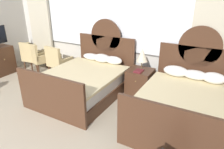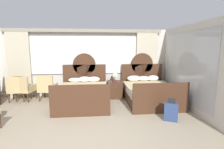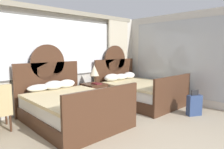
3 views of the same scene
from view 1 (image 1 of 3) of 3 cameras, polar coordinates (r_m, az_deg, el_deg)
name	(u,v)px [view 1 (image 1 of 3)]	position (r m, az deg, el deg)	size (l,w,h in m)	color
wall_back_window	(110,30)	(5.59, -0.70, 12.62)	(6.74, 0.22, 2.70)	beige
bed_near_window	(85,81)	(4.96, -7.71, -1.80)	(1.71, 2.23, 1.74)	#472B1C
bed_near_mirror	(185,105)	(4.14, 20.07, -8.19)	(1.71, 2.23, 1.74)	#472B1C
nightstand_between_beds	(140,82)	(4.97, 7.95, -2.23)	(0.58, 0.60, 0.65)	#472B1C
table_lamp_on_nightstand	(142,55)	(4.73, 8.62, 5.43)	(0.27, 0.27, 0.53)	brown
book_on_nightstand	(139,71)	(4.74, 7.64, 1.01)	(0.18, 0.26, 0.03)	maroon
armchair_by_window_left	(58,61)	(6.13, -15.17, 3.80)	(0.65, 0.65, 0.95)	tan
armchair_by_window_centre	(38,57)	(6.71, -20.24, 4.78)	(0.73, 0.73, 0.95)	tan
armchair_by_window_right	(33,56)	(6.90, -21.65, 5.03)	(0.66, 0.66, 0.95)	tan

